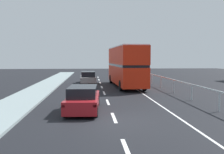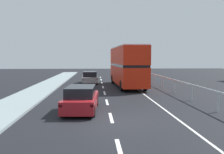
# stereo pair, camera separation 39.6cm
# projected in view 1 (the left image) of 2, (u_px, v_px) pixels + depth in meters

# --- Properties ---
(ground_plane) EXTENTS (73.49, 120.00, 0.10)m
(ground_plane) POSITION_uv_depth(u_px,v_px,m) (115.00, 121.00, 12.08)
(ground_plane) COLOR black
(lane_paint_markings) EXTENTS (3.42, 46.00, 0.01)m
(lane_paint_markings) POSITION_uv_depth(u_px,v_px,m) (129.00, 95.00, 20.48)
(lane_paint_markings) COLOR silver
(lane_paint_markings) RESTS_ON ground
(bridge_side_railing) EXTENTS (0.10, 42.00, 1.17)m
(bridge_side_railing) POSITION_uv_depth(u_px,v_px,m) (174.00, 82.00, 21.47)
(bridge_side_railing) COLOR #ABBABD
(bridge_side_railing) RESTS_ON ground
(double_decker_bus_red) EXTENTS (2.88, 10.31, 4.25)m
(double_decker_bus_red) POSITION_uv_depth(u_px,v_px,m) (126.00, 65.00, 26.20)
(double_decker_bus_red) COLOR red
(double_decker_bus_red) RESTS_ON ground
(hatchback_car_near) EXTENTS (2.00, 4.62, 1.43)m
(hatchback_car_near) POSITION_uv_depth(u_px,v_px,m) (83.00, 99.00, 14.11)
(hatchback_car_near) COLOR maroon
(hatchback_car_near) RESTS_ON ground
(sedan_car_ahead) EXTENTS (1.94, 4.36, 1.42)m
(sedan_car_ahead) POSITION_uv_depth(u_px,v_px,m) (88.00, 78.00, 29.81)
(sedan_car_ahead) COLOR gray
(sedan_car_ahead) RESTS_ON ground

